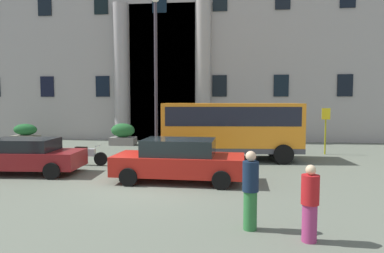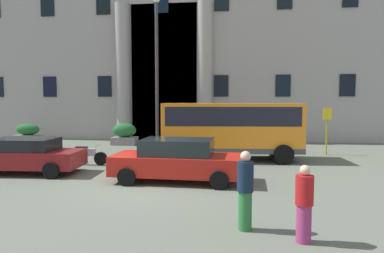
{
  "view_description": "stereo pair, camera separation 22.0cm",
  "coord_description": "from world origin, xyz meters",
  "px_view_note": "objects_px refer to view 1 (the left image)",
  "views": [
    {
      "loc": [
        2.67,
        -11.31,
        2.87
      ],
      "look_at": [
        1.04,
        4.56,
        1.67
      ],
      "focal_mm": 32.27,
      "sensor_mm": 36.0,
      "label": 1
    },
    {
      "loc": [
        2.89,
        -11.28,
        2.87
      ],
      "look_at": [
        1.04,
        4.56,
        1.67
      ],
      "focal_mm": 32.27,
      "sensor_mm": 36.0,
      "label": 2
    }
  ],
  "objects_px": {
    "lamppost_plaza_centre": "(156,63)",
    "parked_hatchback_near": "(24,156)",
    "bus_stop_sign": "(326,126)",
    "hedge_planter_entrance_right": "(123,135)",
    "orange_minibus": "(231,126)",
    "motorcycle_far_end": "(156,157)",
    "pedestrian_man_red_shirt": "(250,190)",
    "motorcycle_near_kerb": "(2,154)",
    "hedge_planter_east": "(174,135)",
    "hedge_planter_far_east": "(25,134)",
    "parked_sedan_far": "(179,160)",
    "pedestrian_child_trailing": "(310,203)",
    "scooter_by_planter": "(84,155)"
  },
  "relations": [
    {
      "from": "motorcycle_far_end",
      "to": "lamppost_plaza_centre",
      "type": "xyz_separation_m",
      "value": [
        -0.99,
        4.92,
        4.51
      ]
    },
    {
      "from": "motorcycle_near_kerb",
      "to": "scooter_by_planter",
      "type": "height_order",
      "value": "same"
    },
    {
      "from": "bus_stop_sign",
      "to": "motorcycle_far_end",
      "type": "distance_m",
      "value": 9.51
    },
    {
      "from": "parked_sedan_far",
      "to": "scooter_by_planter",
      "type": "bearing_deg",
      "value": 152.72
    },
    {
      "from": "pedestrian_child_trailing",
      "to": "parked_hatchback_near",
      "type": "bearing_deg",
      "value": -77.18
    },
    {
      "from": "motorcycle_far_end",
      "to": "pedestrian_man_red_shirt",
      "type": "relative_size",
      "value": 1.15
    },
    {
      "from": "parked_hatchback_near",
      "to": "pedestrian_man_red_shirt",
      "type": "distance_m",
      "value": 9.82
    },
    {
      "from": "lamppost_plaza_centre",
      "to": "parked_hatchback_near",
      "type": "bearing_deg",
      "value": -120.72
    },
    {
      "from": "parked_hatchback_near",
      "to": "scooter_by_planter",
      "type": "height_order",
      "value": "parked_hatchback_near"
    },
    {
      "from": "bus_stop_sign",
      "to": "hedge_planter_far_east",
      "type": "bearing_deg",
      "value": 170.5
    },
    {
      "from": "motorcycle_far_end",
      "to": "hedge_planter_far_east",
      "type": "bearing_deg",
      "value": 128.0
    },
    {
      "from": "parked_hatchback_near",
      "to": "motorcycle_near_kerb",
      "type": "bearing_deg",
      "value": 136.86
    },
    {
      "from": "orange_minibus",
      "to": "hedge_planter_east",
      "type": "relative_size",
      "value": 3.73
    },
    {
      "from": "hedge_planter_entrance_right",
      "to": "scooter_by_planter",
      "type": "height_order",
      "value": "hedge_planter_entrance_right"
    },
    {
      "from": "pedestrian_man_red_shirt",
      "to": "parked_sedan_far",
      "type": "bearing_deg",
      "value": 3.32
    },
    {
      "from": "orange_minibus",
      "to": "bus_stop_sign",
      "type": "xyz_separation_m",
      "value": [
        5.03,
        2.11,
        -0.1
      ]
    },
    {
      "from": "orange_minibus",
      "to": "hedge_planter_entrance_right",
      "type": "bearing_deg",
      "value": 141.01
    },
    {
      "from": "hedge_planter_far_east",
      "to": "pedestrian_child_trailing",
      "type": "height_order",
      "value": "pedestrian_child_trailing"
    },
    {
      "from": "pedestrian_child_trailing",
      "to": "lamppost_plaza_centre",
      "type": "xyz_separation_m",
      "value": [
        -5.69,
        12.14,
        4.18
      ]
    },
    {
      "from": "orange_minibus",
      "to": "hedge_planter_far_east",
      "type": "relative_size",
      "value": 3.92
    },
    {
      "from": "pedestrian_child_trailing",
      "to": "lamppost_plaza_centre",
      "type": "distance_m",
      "value": 14.04
    },
    {
      "from": "bus_stop_sign",
      "to": "hedge_planter_entrance_right",
      "type": "xyz_separation_m",
      "value": [
        -11.93,
        2.73,
        -0.86
      ]
    },
    {
      "from": "parked_hatchback_near",
      "to": "parked_sedan_far",
      "type": "height_order",
      "value": "parked_sedan_far"
    },
    {
      "from": "hedge_planter_east",
      "to": "hedge_planter_far_east",
      "type": "bearing_deg",
      "value": 177.62
    },
    {
      "from": "hedge_planter_east",
      "to": "lamppost_plaza_centre",
      "type": "distance_m",
      "value": 5.0
    },
    {
      "from": "motorcycle_near_kerb",
      "to": "pedestrian_man_red_shirt",
      "type": "height_order",
      "value": "pedestrian_man_red_shirt"
    },
    {
      "from": "lamppost_plaza_centre",
      "to": "hedge_planter_east",
      "type": "bearing_deg",
      "value": 75.16
    },
    {
      "from": "motorcycle_near_kerb",
      "to": "pedestrian_child_trailing",
      "type": "distance_m",
      "value": 14.12
    },
    {
      "from": "hedge_planter_entrance_right",
      "to": "lamppost_plaza_centre",
      "type": "distance_m",
      "value": 5.65
    },
    {
      "from": "pedestrian_man_red_shirt",
      "to": "lamppost_plaza_centre",
      "type": "distance_m",
      "value": 13.1
    },
    {
      "from": "pedestrian_child_trailing",
      "to": "lamppost_plaza_centre",
      "type": "bearing_deg",
      "value": -111.82
    },
    {
      "from": "hedge_planter_entrance_right",
      "to": "hedge_planter_east",
      "type": "relative_size",
      "value": 0.9
    },
    {
      "from": "hedge_planter_far_east",
      "to": "parked_hatchback_near",
      "type": "distance_m",
      "value": 11.08
    },
    {
      "from": "hedge_planter_east",
      "to": "parked_sedan_far",
      "type": "xyz_separation_m",
      "value": [
        1.66,
        -9.67,
        0.09
      ]
    },
    {
      "from": "hedge_planter_far_east",
      "to": "motorcycle_far_end",
      "type": "relative_size",
      "value": 0.84
    },
    {
      "from": "parked_sedan_far",
      "to": "pedestrian_man_red_shirt",
      "type": "relative_size",
      "value": 2.63
    },
    {
      "from": "hedge_planter_far_east",
      "to": "lamppost_plaza_centre",
      "type": "xyz_separation_m",
      "value": [
        9.68,
        -2.9,
        4.35
      ]
    },
    {
      "from": "hedge_planter_far_east",
      "to": "pedestrian_man_red_shirt",
      "type": "xyz_separation_m",
      "value": [
        14.2,
        -14.49,
        0.27
      ]
    },
    {
      "from": "parked_hatchback_near",
      "to": "motorcycle_near_kerb",
      "type": "height_order",
      "value": "parked_hatchback_near"
    },
    {
      "from": "hedge_planter_far_east",
      "to": "motorcycle_far_end",
      "type": "bearing_deg",
      "value": -36.22
    },
    {
      "from": "orange_minibus",
      "to": "parked_hatchback_near",
      "type": "xyz_separation_m",
      "value": [
        -8.08,
        -4.18,
        -0.92
      ]
    },
    {
      "from": "lamppost_plaza_centre",
      "to": "bus_stop_sign",
      "type": "bearing_deg",
      "value": -1.65
    },
    {
      "from": "hedge_planter_east",
      "to": "motorcycle_far_end",
      "type": "relative_size",
      "value": 0.88
    },
    {
      "from": "hedge_planter_entrance_right",
      "to": "motorcycle_near_kerb",
      "type": "distance_m",
      "value": 7.86
    },
    {
      "from": "parked_sedan_far",
      "to": "pedestrian_child_trailing",
      "type": "distance_m",
      "value": 5.98
    },
    {
      "from": "orange_minibus",
      "to": "motorcycle_near_kerb",
      "type": "distance_m",
      "value": 10.71
    },
    {
      "from": "motorcycle_far_end",
      "to": "lamppost_plaza_centre",
      "type": "height_order",
      "value": "lamppost_plaza_centre"
    },
    {
      "from": "orange_minibus",
      "to": "motorcycle_far_end",
      "type": "relative_size",
      "value": 3.28
    },
    {
      "from": "scooter_by_planter",
      "to": "lamppost_plaza_centre",
      "type": "height_order",
      "value": "lamppost_plaza_centre"
    },
    {
      "from": "orange_minibus",
      "to": "lamppost_plaza_centre",
      "type": "height_order",
      "value": "lamppost_plaza_centre"
    }
  ]
}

